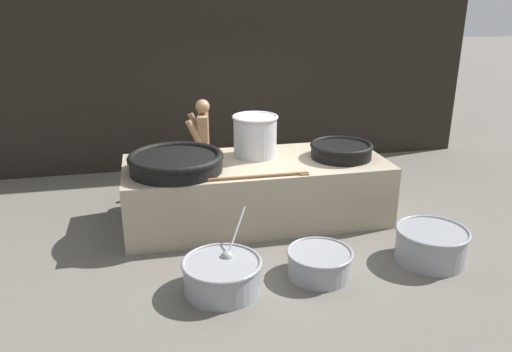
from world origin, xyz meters
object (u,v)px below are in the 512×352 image
object	(u,v)px
prep_bowl_vegetables	(222,274)
prep_bowl_extra	(431,243)
cook	(203,145)
prep_bowl_meat	(319,262)
giant_wok_far	(341,150)
giant_wok_near	(176,162)
stock_pot	(255,135)

from	to	relation	value
prep_bowl_vegetables	prep_bowl_extra	size ratio (longest dim) A/B	1.19
cook	prep_bowl_meat	world-z (taller)	cook
giant_wok_far	prep_bowl_extra	bearing A→B (deg)	-69.73
prep_bowl_vegetables	prep_bowl_meat	distance (m)	1.17
giant_wok_near	prep_bowl_meat	bearing A→B (deg)	-45.66
giant_wok_near	prep_bowl_extra	bearing A→B (deg)	-26.99
stock_pot	prep_bowl_extra	xyz separation A→B (m)	(1.80, -1.96, -0.97)
prep_bowl_meat	prep_bowl_extra	bearing A→B (deg)	1.39
cook	prep_bowl_vegetables	distance (m)	2.91
prep_bowl_meat	cook	bearing A→B (deg)	110.23
giant_wok_far	prep_bowl_vegetables	xyz separation A→B (m)	(-2.04, -1.71, -0.80)
prep_bowl_vegetables	cook	bearing A→B (deg)	86.91
cook	prep_bowl_meat	xyz separation A→B (m)	(1.01, -2.75, -0.70)
prep_bowl_vegetables	prep_bowl_extra	xyz separation A→B (m)	(2.63, 0.11, 0.03)
giant_wok_near	giant_wok_far	world-z (taller)	giant_wok_near
cook	prep_bowl_meat	bearing A→B (deg)	119.76
prep_bowl_vegetables	giant_wok_near	bearing A→B (deg)	102.27
prep_bowl_extra	prep_bowl_meat	bearing A→B (deg)	-178.61
stock_pot	prep_bowl_vegetables	world-z (taller)	stock_pot
cook	stock_pot	bearing A→B (deg)	141.38
giant_wok_near	stock_pot	size ratio (longest dim) A/B	1.92
giant_wok_near	prep_bowl_vegetables	bearing A→B (deg)	-77.73
cook	prep_bowl_vegetables	size ratio (longest dim) A/B	1.52
stock_pot	prep_bowl_meat	distance (m)	2.27
giant_wok_far	giant_wok_near	bearing A→B (deg)	-177.95
prep_bowl_vegetables	prep_bowl_extra	bearing A→B (deg)	2.30
giant_wok_far	cook	world-z (taller)	cook
giant_wok_far	stock_pot	world-z (taller)	stock_pot
prep_bowl_vegetables	prep_bowl_meat	size ratio (longest dim) A/B	1.36
giant_wok_near	prep_bowl_vegetables	xyz separation A→B (m)	(0.35, -1.63, -0.82)
stock_pot	cook	world-z (taller)	cook
prep_bowl_vegetables	prep_bowl_meat	xyz separation A→B (m)	(1.17, 0.07, -0.03)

